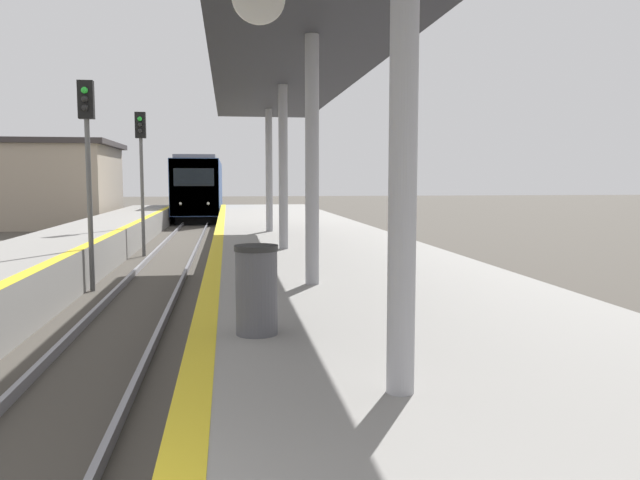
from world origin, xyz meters
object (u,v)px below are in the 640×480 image
train (201,187)px  signal_far (141,157)px  trash_bin (257,290)px  signal_mid (88,147)px

train → signal_far: size_ratio=3.84×
signal_far → trash_bin: size_ratio=5.21×
signal_far → trash_bin: 16.46m
train → signal_far: bearing=-92.5°
trash_bin → signal_far: bearing=101.6°
signal_mid → trash_bin: (3.60, -9.02, -1.97)m
trash_bin → signal_mid: bearing=111.7°
train → signal_far: (-1.04, -23.99, 1.36)m
train → trash_bin: (2.24, -39.99, -0.61)m
train → trash_bin: 40.06m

